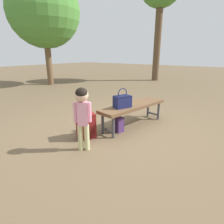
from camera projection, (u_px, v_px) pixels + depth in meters
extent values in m
plane|color=brown|center=(119.00, 129.00, 3.68)|extent=(40.00, 40.00, 0.00)
cube|color=brown|center=(134.00, 106.00, 3.74)|extent=(1.65, 0.67, 0.06)
cylinder|color=#47474C|center=(113.00, 128.00, 3.25)|extent=(0.05, 0.05, 0.39)
cylinder|color=#47474C|center=(103.00, 123.00, 3.44)|extent=(0.05, 0.05, 0.39)
cylinder|color=#47474C|center=(158.00, 111.00, 4.17)|extent=(0.05, 0.05, 0.39)
cylinder|color=#47474C|center=(148.00, 108.00, 4.36)|extent=(0.05, 0.05, 0.39)
cylinder|color=#47474C|center=(108.00, 130.00, 3.37)|extent=(0.09, 0.28, 0.04)
cylinder|color=#47474C|center=(153.00, 114.00, 4.30)|extent=(0.09, 0.28, 0.04)
cube|color=#191E4C|center=(122.00, 102.00, 3.49)|extent=(0.36, 0.29, 0.22)
cube|color=#131639|center=(122.00, 96.00, 3.46)|extent=(0.34, 0.28, 0.02)
torus|color=#191E4C|center=(123.00, 93.00, 3.44)|extent=(0.19, 0.09, 0.20)
cylinder|color=#CCCC8C|center=(80.00, 137.00, 2.84)|extent=(0.08, 0.08, 0.41)
cylinder|color=#CCCC8C|center=(87.00, 137.00, 2.85)|extent=(0.08, 0.08, 0.41)
ellipsoid|color=white|center=(81.00, 148.00, 2.92)|extent=(0.10, 0.10, 0.04)
ellipsoid|color=white|center=(87.00, 147.00, 2.93)|extent=(0.10, 0.10, 0.04)
cube|color=pink|center=(82.00, 113.00, 2.73)|extent=(0.19, 0.20, 0.35)
cylinder|color=pink|center=(75.00, 113.00, 2.72)|extent=(0.06, 0.06, 0.30)
cylinder|color=pink|center=(89.00, 112.00, 2.74)|extent=(0.06, 0.06, 0.30)
sphere|color=beige|center=(82.00, 95.00, 2.65)|extent=(0.20, 0.20, 0.20)
sphere|color=black|center=(81.00, 94.00, 2.63)|extent=(0.18, 0.18, 0.18)
cube|color=maroon|center=(86.00, 126.00, 3.25)|extent=(0.37, 0.33, 0.44)
ellipsoid|color=maroon|center=(86.00, 114.00, 3.19)|extent=(0.35, 0.32, 0.10)
cube|color=#4A1010|center=(89.00, 132.00, 3.17)|extent=(0.20, 0.12, 0.20)
cube|color=#4A1010|center=(87.00, 123.00, 3.38)|extent=(0.05, 0.04, 0.37)
cube|color=#4A1010|center=(80.00, 124.00, 3.33)|extent=(0.05, 0.04, 0.37)
torus|color=black|center=(85.00, 112.00, 3.18)|extent=(0.04, 0.07, 0.07)
cube|color=#4C2D66|center=(118.00, 124.00, 3.54)|extent=(0.19, 0.22, 0.28)
ellipsoid|color=#4C2D66|center=(118.00, 118.00, 3.50)|extent=(0.18, 0.21, 0.06)
cube|color=#311D42|center=(121.00, 125.00, 3.60)|extent=(0.06, 0.13, 0.13)
cube|color=#311D42|center=(114.00, 125.00, 3.53)|extent=(0.02, 0.03, 0.24)
cube|color=#311D42|center=(116.00, 126.00, 3.46)|extent=(0.02, 0.03, 0.24)
torus|color=#B2B2B7|center=(118.00, 116.00, 3.49)|extent=(0.05, 0.02, 0.05)
cylinder|color=brown|center=(157.00, 42.00, 9.69)|extent=(0.35, 0.35, 3.92)
cylinder|color=brown|center=(49.00, 60.00, 8.54)|extent=(0.26, 0.26, 2.21)
sphere|color=#4C8C38|center=(44.00, 11.00, 7.93)|extent=(3.02, 3.02, 3.02)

